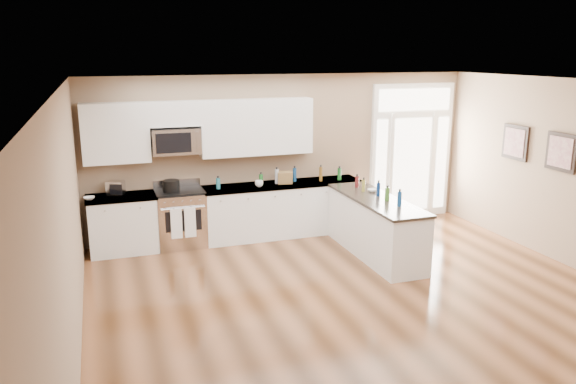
{
  "coord_description": "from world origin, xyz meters",
  "views": [
    {
      "loc": [
        -3.14,
        -5.38,
        3.17
      ],
      "look_at": [
        -0.63,
        2.0,
        1.22
      ],
      "focal_mm": 35.0,
      "sensor_mm": 36.0,
      "label": 1
    }
  ],
  "objects": [
    {
      "name": "upper_cabinet_right",
      "position": [
        -0.57,
        3.83,
        1.93
      ],
      "size": [
        1.94,
        0.33,
        0.95
      ],
      "primitive_type": "cube",
      "color": "white",
      "rests_on": "room_shell"
    },
    {
      "name": "counter_bottles",
      "position": [
        0.37,
        3.09,
        1.05
      ],
      "size": [
        2.39,
        2.13,
        0.25
      ],
      "color": "#19591E",
      "rests_on": "back_cabinet_right"
    },
    {
      "name": "wall_art_near",
      "position": [
        3.47,
        2.2,
        1.7
      ],
      "size": [
        0.05,
        0.58,
        0.58
      ],
      "color": "black",
      "rests_on": "room_shell"
    },
    {
      "name": "bowl_peninsula",
      "position": [
        1.05,
        2.62,
        0.96
      ],
      "size": [
        0.19,
        0.19,
        0.05
      ],
      "primitive_type": "imported",
      "rotation": [
        0.0,
        0.0,
        -0.25
      ],
      "color": "white",
      "rests_on": "peninsula_cabinet"
    },
    {
      "name": "toaster_oven",
      "position": [
        -2.94,
        3.8,
        1.05
      ],
      "size": [
        0.32,
        0.29,
        0.22
      ],
      "primitive_type": "cube",
      "rotation": [
        0.0,
        0.0,
        -0.4
      ],
      "color": "silver",
      "rests_on": "back_cabinet_left"
    },
    {
      "name": "bowl_left",
      "position": [
        -3.35,
        3.6,
        0.96
      ],
      "size": [
        0.17,
        0.17,
        0.04
      ],
      "primitive_type": "imported",
      "rotation": [
        0.0,
        0.0,
        0.01
      ],
      "color": "white",
      "rests_on": "back_cabinet_left"
    },
    {
      "name": "upper_cabinet_short",
      "position": [
        -1.95,
        3.83,
        2.2
      ],
      "size": [
        0.82,
        0.33,
        0.4
      ],
      "primitive_type": "cube",
      "color": "white",
      "rests_on": "room_shell"
    },
    {
      "name": "room_shell",
      "position": [
        0.0,
        0.0,
        1.71
      ],
      "size": [
        8.0,
        8.0,
        8.0
      ],
      "color": "#92775C",
      "rests_on": "ground"
    },
    {
      "name": "back_cabinet_right",
      "position": [
        -0.16,
        3.69,
        0.44
      ],
      "size": [
        2.85,
        0.66,
        0.94
      ],
      "color": "white",
      "rests_on": "ground"
    },
    {
      "name": "kitchen_range",
      "position": [
        -1.94,
        3.69,
        0.48
      ],
      "size": [
        0.79,
        0.7,
        1.08
      ],
      "color": "silver",
      "rests_on": "ground"
    },
    {
      "name": "entry_door",
      "position": [
        2.55,
        3.95,
        1.3
      ],
      "size": [
        1.7,
        0.1,
        2.6
      ],
      "color": "white",
      "rests_on": "ground"
    },
    {
      "name": "back_cabinet_left",
      "position": [
        -2.87,
        3.69,
        0.44
      ],
      "size": [
        1.1,
        0.66,
        0.94
      ],
      "color": "white",
      "rests_on": "ground"
    },
    {
      "name": "ground",
      "position": [
        0.0,
        0.0,
        0.0
      ],
      "size": [
        8.0,
        8.0,
        0.0
      ],
      "primitive_type": "plane",
      "color": "#462913"
    },
    {
      "name": "peninsula_cabinet",
      "position": [
        0.93,
        2.24,
        0.43
      ],
      "size": [
        0.69,
        2.32,
        0.94
      ],
      "color": "white",
      "rests_on": "ground"
    },
    {
      "name": "microwave",
      "position": [
        -1.95,
        3.8,
        1.76
      ],
      "size": [
        0.78,
        0.41,
        0.42
      ],
      "color": "silver",
      "rests_on": "room_shell"
    },
    {
      "name": "cup_counter",
      "position": [
        -0.61,
        3.57,
        0.99
      ],
      "size": [
        0.14,
        0.14,
        0.11
      ],
      "primitive_type": "imported",
      "rotation": [
        0.0,
        0.0,
        -0.05
      ],
      "color": "white",
      "rests_on": "back_cabinet_right"
    },
    {
      "name": "upper_cabinet_left",
      "position": [
        -2.88,
        3.83,
        1.93
      ],
      "size": [
        1.04,
        0.33,
        0.95
      ],
      "primitive_type": "cube",
      "color": "white",
      "rests_on": "room_shell"
    },
    {
      "name": "wall_art_far",
      "position": [
        3.47,
        1.2,
        1.7
      ],
      "size": [
        0.05,
        0.58,
        0.58
      ],
      "color": "black",
      "rests_on": "room_shell"
    },
    {
      "name": "cardboard_box",
      "position": [
        -0.11,
        3.68,
        1.04
      ],
      "size": [
        0.28,
        0.23,
        0.2
      ],
      "primitive_type": "cube",
      "rotation": [
        0.0,
        0.0,
        -0.2
      ],
      "color": "brown",
      "rests_on": "back_cabinet_right"
    },
    {
      "name": "stockpot",
      "position": [
        -2.08,
        3.65,
        1.06
      ],
      "size": [
        0.29,
        0.29,
        0.21
      ],
      "primitive_type": "cylinder",
      "rotation": [
        0.0,
        0.0,
        -0.07
      ],
      "color": "black",
      "rests_on": "kitchen_range"
    }
  ]
}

